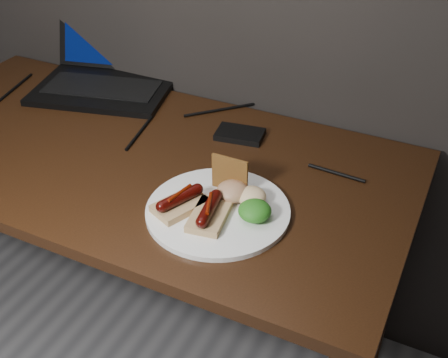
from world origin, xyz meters
The scene contains 11 objects.
desk centered at (0.00, 1.38, 0.66)m, with size 1.40×0.70×0.75m.
laptop centered at (-0.28, 1.69, 0.80)m, with size 0.47×0.44×0.25m.
hard_drive centered at (0.22, 1.57, 0.76)m, with size 0.12×0.08×0.02m, color black.
desk_cables centered at (-0.02, 1.56, 0.75)m, with size 1.11×0.38×0.01m.
plate centered at (0.31, 1.26, 0.76)m, with size 0.31×0.31×0.01m, color white.
bread_sausage_left centered at (0.23, 1.23, 0.78)m, with size 0.11×0.13×0.04m.
bread_sausage_center centered at (0.31, 1.22, 0.78)m, with size 0.09×0.12×0.04m.
crispbread centered at (0.30, 1.33, 0.80)m, with size 0.09×0.01×0.09m, color #925B28.
salad_greens centered at (0.39, 1.27, 0.78)m, with size 0.07×0.07×0.04m, color #175E12.
salsa_mound centered at (0.32, 1.31, 0.78)m, with size 0.07×0.07×0.04m, color maroon.
coleslaw_mound centered at (0.36, 1.31, 0.78)m, with size 0.06×0.06×0.04m, color silver.
Camera 1 is at (0.73, 0.42, 1.50)m, focal length 45.00 mm.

